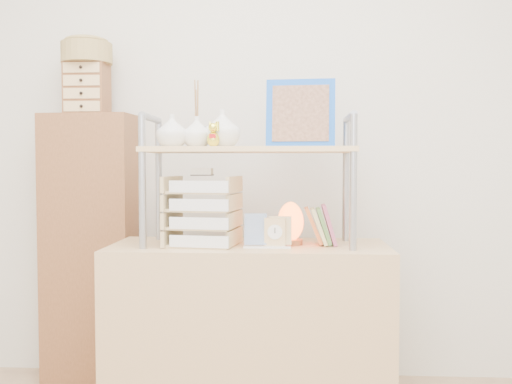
% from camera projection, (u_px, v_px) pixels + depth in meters
% --- Properties ---
extents(desk, '(1.20, 0.50, 0.75)m').
position_uv_depth(desk, '(249.00, 330.00, 2.49)').
color(desk, tan).
rests_on(desk, ground).
extents(cabinet, '(0.46, 0.27, 1.35)m').
position_uv_depth(cabinet, '(91.00, 248.00, 2.90)').
color(cabinet, brown).
rests_on(cabinet, ground).
extents(hutch, '(0.90, 0.34, 0.73)m').
position_uv_depth(hutch, '(238.00, 145.00, 2.47)').
color(hutch, '#979AA4').
rests_on(hutch, desk).
extents(letter_tray, '(0.30, 0.29, 0.33)m').
position_uv_depth(letter_tray, '(203.00, 215.00, 2.44)').
color(letter_tray, tan).
rests_on(letter_tray, desk).
extents(salt_lamp, '(0.12, 0.11, 0.19)m').
position_uv_depth(salt_lamp, '(290.00, 223.00, 2.47)').
color(salt_lamp, brown).
rests_on(salt_lamp, desk).
extents(desk_clock, '(0.09, 0.04, 0.12)m').
position_uv_depth(desk_clock, '(275.00, 233.00, 2.39)').
color(desk_clock, tan).
rests_on(desk_clock, desk).
extents(postcard_stand, '(0.20, 0.06, 0.14)m').
position_uv_depth(postcard_stand, '(267.00, 238.00, 2.38)').
color(postcard_stand, white).
rests_on(postcard_stand, desk).
extents(drawer_chest, '(0.20, 0.16, 0.25)m').
position_uv_depth(drawer_chest, '(87.00, 89.00, 2.84)').
color(drawer_chest, brown).
rests_on(drawer_chest, cabinet).
extents(woven_basket, '(0.25, 0.25, 0.10)m').
position_uv_depth(woven_basket, '(87.00, 54.00, 2.83)').
color(woven_basket, olive).
rests_on(woven_basket, drawer_chest).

